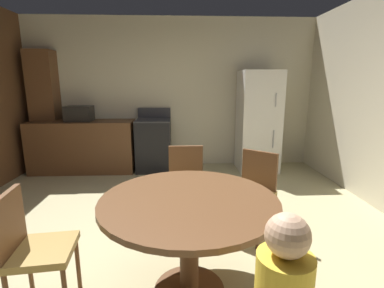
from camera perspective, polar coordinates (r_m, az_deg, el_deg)
ground_plane at (r=2.67m, az=-5.27°, el=-23.30°), size 14.00×14.00×0.00m
wall_back at (r=5.34m, az=-4.09°, el=10.16°), size 5.52×0.12×2.70m
kitchen_counter at (r=5.33m, az=-21.16°, el=-0.43°), size 1.78×0.60×0.90m
pantry_column at (r=5.65m, az=-27.55°, el=5.87°), size 0.44×0.36×2.10m
oven_range at (r=5.07m, az=-7.77°, el=-0.11°), size 0.60×0.60×1.10m
refrigerator at (r=5.12m, az=13.30°, el=4.49°), size 0.68×0.68×1.76m
microwave at (r=5.25m, az=-21.98°, el=5.76°), size 0.44×0.32×0.26m
dining_table at (r=2.08m, az=-0.59°, el=-14.82°), size 1.27×1.27×0.76m
chair_north at (r=3.10m, az=-1.21°, el=-7.51°), size 0.40×0.40×0.87m
chair_northeast at (r=2.96m, az=12.45°, el=-8.80°), size 0.56×0.56×0.87m
chair_west at (r=2.26m, az=-29.96°, el=-17.35°), size 0.44×0.44×0.87m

